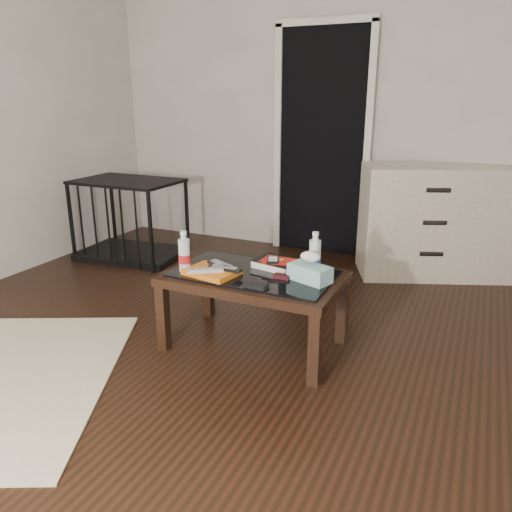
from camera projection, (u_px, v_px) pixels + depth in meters
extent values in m
plane|color=black|center=(243.00, 391.00, 2.52)|extent=(5.00, 5.00, 0.00)
plane|color=beige|center=(370.00, 105.00, 4.27)|extent=(5.00, 0.00, 5.00)
cube|color=black|center=(322.00, 145.00, 4.51)|extent=(0.80, 0.05, 2.00)
cube|color=silver|center=(278.00, 143.00, 4.65)|extent=(0.06, 0.04, 2.04)
cube|color=silver|center=(368.00, 147.00, 4.32)|extent=(0.06, 0.04, 2.04)
cube|color=silver|center=(326.00, 21.00, 4.17)|extent=(0.90, 0.04, 0.06)
cube|color=black|center=(163.00, 318.00, 2.89)|extent=(0.06, 0.06, 0.40)
cube|color=black|center=(315.00, 350.00, 2.52)|extent=(0.06, 0.06, 0.40)
cube|color=black|center=(208.00, 288.00, 3.34)|extent=(0.06, 0.06, 0.40)
cube|color=black|center=(342.00, 311.00, 2.97)|extent=(0.06, 0.06, 0.40)
cube|color=black|center=(254.00, 278.00, 2.86)|extent=(1.00, 0.60, 0.05)
cube|color=black|center=(254.00, 273.00, 2.85)|extent=(0.90, 0.50, 0.01)
cube|color=beige|center=(437.00, 221.00, 4.05)|extent=(1.30, 0.91, 0.90)
cylinder|color=black|center=(431.00, 254.00, 3.88)|extent=(0.18, 0.10, 0.04)
cylinder|color=black|center=(434.00, 223.00, 3.81)|extent=(0.18, 0.10, 0.04)
cylinder|color=black|center=(438.00, 190.00, 3.73)|extent=(0.18, 0.10, 0.04)
cube|color=black|center=(133.00, 253.00, 4.62)|extent=(0.96, 0.70, 0.06)
cube|color=black|center=(127.00, 181.00, 4.41)|extent=(0.96, 0.70, 0.02)
cube|color=black|center=(71.00, 222.00, 4.45)|extent=(0.03, 0.03, 0.70)
cube|color=black|center=(151.00, 232.00, 4.11)|extent=(0.03, 0.03, 0.70)
cube|color=black|center=(113.00, 209.00, 4.93)|extent=(0.03, 0.03, 0.70)
cube|color=black|center=(187.00, 218.00, 4.59)|extent=(0.03, 0.03, 0.70)
cube|color=orange|center=(212.00, 272.00, 2.81)|extent=(0.31, 0.26, 0.03)
cube|color=#A5A4A9|center=(205.00, 270.00, 2.77)|extent=(0.19, 0.15, 0.02)
cube|color=black|center=(225.00, 268.00, 2.80)|extent=(0.20, 0.06, 0.02)
cube|color=black|center=(221.00, 265.00, 2.85)|extent=(0.20, 0.13, 0.02)
cube|color=black|center=(277.00, 263.00, 2.93)|extent=(0.29, 0.25, 0.05)
cube|color=#B81A0C|center=(278.00, 260.00, 2.91)|extent=(0.19, 0.14, 0.01)
cube|color=black|center=(273.00, 260.00, 2.87)|extent=(0.09, 0.12, 0.02)
cube|color=black|center=(282.00, 276.00, 2.75)|extent=(0.09, 0.05, 0.02)
cube|color=black|center=(256.00, 286.00, 2.63)|extent=(0.12, 0.08, 0.02)
cylinder|color=silver|center=(184.00, 251.00, 2.84)|extent=(0.07, 0.07, 0.24)
cylinder|color=silver|center=(315.00, 252.00, 2.82)|extent=(0.08, 0.08, 0.24)
cube|color=teal|center=(310.00, 273.00, 2.71)|extent=(0.26, 0.19, 0.09)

